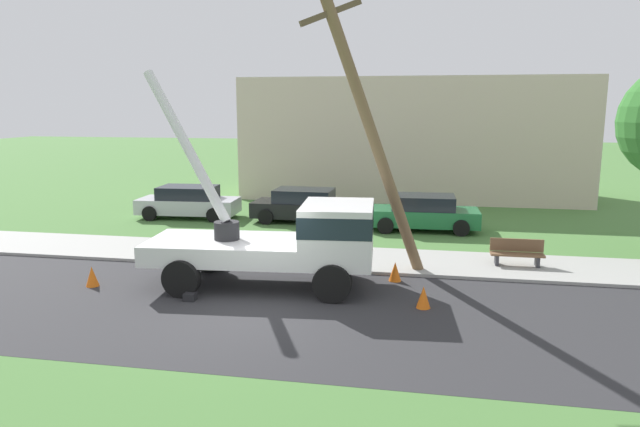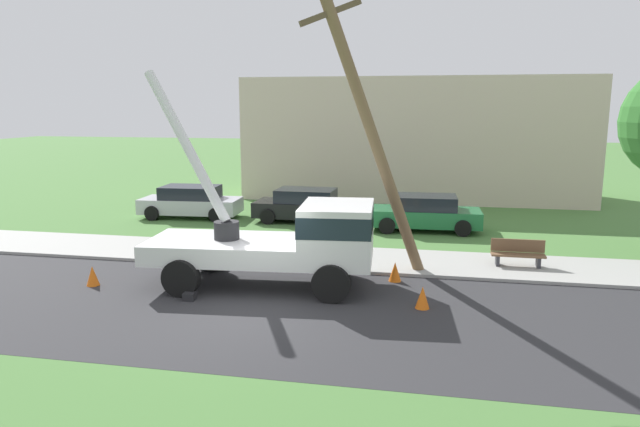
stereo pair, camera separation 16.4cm
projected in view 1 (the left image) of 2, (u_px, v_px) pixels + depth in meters
The scene contains 13 objects.
ground_plane at pixel (335, 218), 25.86m from camera, with size 120.00×120.00×0.00m, color #477538.
road_asphalt at pixel (257, 310), 14.27m from camera, with size 80.00×7.05×0.01m, color #2B2B2D.
sidewalk_strip at pixel (301, 257), 19.11m from camera, with size 80.00×2.99×0.10m, color #9E9E99.
utility_truck at pixel (291, 237), 15.88m from camera, with size 6.93×3.24×5.98m.
leaning_utility_pole at pixel (370, 128), 16.18m from camera, with size 3.50×2.21×8.49m.
traffic_cone_ahead at pixel (423, 297), 14.35m from camera, with size 0.36×0.36×0.56m, color orange.
traffic_cone_behind at pixel (92, 276), 16.09m from camera, with size 0.36×0.36×0.56m, color orange.
traffic_cone_curbside at pixel (395, 272), 16.57m from camera, with size 0.36×0.36×0.56m, color orange.
parked_sedan_silver at pixel (188, 202), 25.88m from camera, with size 4.50×2.18×1.42m.
parked_sedan_black at pixel (304, 205), 24.98m from camera, with size 4.44×2.09×1.42m.
parked_sedan_green at pixel (423, 213), 23.28m from camera, with size 4.45×2.11×1.42m.
park_bench at pixel (517, 254), 17.86m from camera, with size 1.60×0.45×0.90m.
lowrise_building_backdrop at pixel (412, 138), 31.76m from camera, with size 18.00×6.00×6.40m, color beige.
Camera 1 is at (4.04, -13.07, 4.96)m, focal length 32.50 mm.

